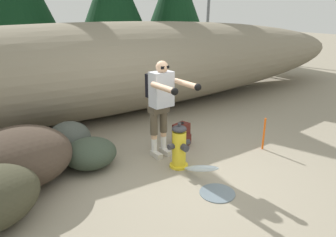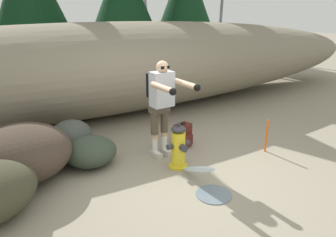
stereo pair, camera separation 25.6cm
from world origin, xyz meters
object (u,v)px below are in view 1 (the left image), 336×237
Objects in this scene: spare_backpack at (181,135)px; survey_stake at (264,134)px; fire_hydrant at (179,147)px; utility_worker at (161,98)px; boulder_outlier at (69,139)px; boulder_large at (20,156)px; boulder_mid at (90,153)px.

spare_backpack is 1.50m from survey_stake.
utility_worker is at bearing 93.51° from fire_hydrant.
spare_backpack is at bearing 141.87° from survey_stake.
boulder_large is at bearing -149.89° from boulder_outlier.
fire_hydrant is 2.39m from boulder_large.
utility_worker is at bearing -33.24° from boulder_outlier.
fire_hydrant is 0.89× the size of boulder_mid.
boulder_large is (-2.73, 0.22, 0.20)m from spare_backpack.
boulder_large reaches higher than survey_stake.
utility_worker is 1.77m from boulder_outlier.
boulder_outlier is at bearing 106.20° from boulder_mid.
utility_worker is at bearing 156.00° from survey_stake.
boulder_large is (-2.19, 0.38, -0.64)m from utility_worker.
spare_backpack is (0.51, 0.65, -0.13)m from fire_hydrant.
utility_worker reaches higher than boulder_mid.
utility_worker is 2.32m from boulder_large.
utility_worker is 1.01m from spare_backpack.
boulder_outlier reaches higher than boulder_mid.
utility_worker is (-0.03, 0.49, 0.71)m from fire_hydrant.
boulder_mid is 3.08m from survey_stake.
survey_stake reaches higher than spare_backpack.
fire_hydrant is 0.51× the size of boulder_large.
utility_worker is 1.96× the size of boulder_mid.
spare_backpack reaches higher than boulder_mid.
spare_backpack is 0.78× the size of survey_stake.
spare_backpack is at bearing 52.17° from fire_hydrant.
utility_worker is 2.12× the size of boulder_outlier.
fire_hydrant is at bearing -0.03° from utility_worker.
utility_worker is 2.79× the size of survey_stake.
boulder_outlier is 3.47m from survey_stake.
survey_stake is at bearing -16.32° from boulder_large.
boulder_large reaches higher than fire_hydrant.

